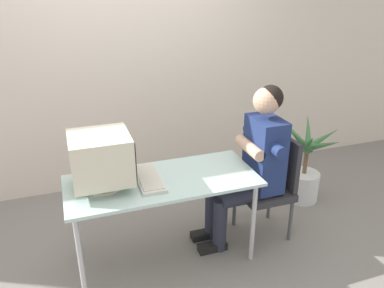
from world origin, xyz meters
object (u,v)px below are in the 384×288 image
(desk, at_px, (163,187))
(office_chair, at_px, (271,182))
(crt_monitor, at_px, (101,158))
(potted_plant, at_px, (305,170))
(person_seated, at_px, (253,161))
(keyboard, at_px, (149,178))

(desk, xyz_separation_m, office_chair, (0.95, 0.04, -0.16))
(crt_monitor, height_order, office_chair, crt_monitor)
(desk, distance_m, potted_plant, 1.63)
(person_seated, bearing_deg, office_chair, -0.00)
(office_chair, height_order, potted_plant, office_chair)
(crt_monitor, distance_m, potted_plant, 2.09)
(desk, height_order, keyboard, keyboard)
(keyboard, bearing_deg, person_seated, 0.79)
(crt_monitor, distance_m, person_seated, 1.20)
(crt_monitor, height_order, potted_plant, crt_monitor)
(keyboard, xyz_separation_m, potted_plant, (1.64, 0.37, -0.40))
(keyboard, bearing_deg, office_chair, 0.65)
(desk, height_order, potted_plant, potted_plant)
(desk, bearing_deg, office_chair, 2.28)
(desk, height_order, office_chair, office_chair)
(office_chair, height_order, person_seated, person_seated)
(office_chair, bearing_deg, potted_plant, 31.07)
(keyboard, distance_m, potted_plant, 1.73)
(person_seated, bearing_deg, keyboard, -179.21)
(keyboard, bearing_deg, potted_plant, 12.75)
(crt_monitor, bearing_deg, keyboard, 0.36)
(potted_plant, bearing_deg, person_seated, -155.31)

